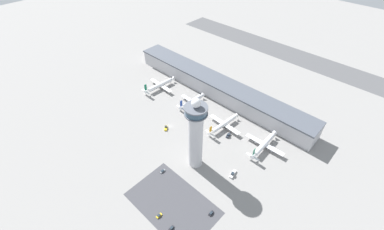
# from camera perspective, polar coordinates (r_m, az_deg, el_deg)

# --- Properties ---
(ground_plane) EXTENTS (1000.00, 1000.00, 0.00)m
(ground_plane) POSITION_cam_1_polar(r_m,az_deg,el_deg) (246.08, -4.80, -2.43)
(ground_plane) COLOR gray
(terminal_building) EXTENTS (220.86, 25.00, 18.68)m
(terminal_building) POSITION_cam_1_polar(r_m,az_deg,el_deg) (280.31, 5.64, 6.17)
(terminal_building) COLOR #B2B2B7
(terminal_building) RESTS_ON ground
(runway_strip) EXTENTS (331.29, 44.00, 0.01)m
(runway_strip) POSITION_cam_1_polar(r_m,az_deg,el_deg) (392.87, 18.99, 13.34)
(runway_strip) COLOR #515154
(runway_strip) RESTS_ON ground
(control_tower) EXTENTS (16.68, 16.68, 66.30)m
(control_tower) POSITION_cam_1_polar(r_m,az_deg,el_deg) (189.89, 0.82, -4.27)
(control_tower) COLOR #BCBCC1
(control_tower) RESTS_ON ground
(parking_lot_surface) EXTENTS (64.00, 40.00, 0.01)m
(parking_lot_surface) POSITION_cam_1_polar(r_m,az_deg,el_deg) (194.95, -4.32, -19.01)
(parking_lot_surface) COLOR #424247
(parking_lot_surface) RESTS_ON ground
(airplane_gate_alpha) EXTENTS (35.24, 41.06, 14.09)m
(airplane_gate_alpha) POSITION_cam_1_polar(r_m,az_deg,el_deg) (293.31, -7.10, 6.63)
(airplane_gate_alpha) COLOR white
(airplane_gate_alpha) RESTS_ON ground
(airplane_gate_bravo) EXTENTS (32.15, 33.57, 13.41)m
(airplane_gate_bravo) POSITION_cam_1_polar(r_m,az_deg,el_deg) (267.48, 0.04, 3.03)
(airplane_gate_bravo) COLOR silver
(airplane_gate_bravo) RESTS_ON ground
(airplane_gate_charlie) EXTENTS (35.70, 38.65, 12.78)m
(airplane_gate_charlie) POSITION_cam_1_polar(r_m,az_deg,el_deg) (242.31, 7.08, -2.03)
(airplane_gate_charlie) COLOR white
(airplane_gate_charlie) RESTS_ON ground
(airplane_gate_delta) EXTENTS (36.53, 38.70, 13.75)m
(airplane_gate_delta) POSITION_cam_1_polar(r_m,az_deg,el_deg) (230.58, 15.72, -6.32)
(airplane_gate_delta) COLOR white
(airplane_gate_delta) RESTS_ON ground
(service_truck_catering) EXTENTS (5.99, 6.25, 2.67)m
(service_truck_catering) POSITION_cam_1_polar(r_m,az_deg,el_deg) (243.16, -5.84, -2.86)
(service_truck_catering) COLOR black
(service_truck_catering) RESTS_ON ground
(service_truck_fuel) EXTENTS (4.18, 8.79, 3.05)m
(service_truck_fuel) POSITION_cam_1_polar(r_m,az_deg,el_deg) (209.59, 9.07, -12.81)
(service_truck_fuel) COLOR black
(service_truck_fuel) RESTS_ON ground
(service_truck_baggage) EXTENTS (3.59, 8.39, 3.04)m
(service_truck_baggage) POSITION_cam_1_polar(r_m,az_deg,el_deg) (251.10, 1.70, -0.88)
(service_truck_baggage) COLOR black
(service_truck_baggage) RESTS_ON ground
(service_truck_water) EXTENTS (3.26, 6.41, 3.07)m
(service_truck_water) POSITION_cam_1_polar(r_m,az_deg,el_deg) (236.98, 8.05, -4.51)
(service_truck_water) COLOR black
(service_truck_water) RESTS_ON ground
(car_white_wagon) EXTENTS (1.95, 4.82, 1.43)m
(car_white_wagon) POSITION_cam_1_polar(r_m,az_deg,el_deg) (210.65, -6.55, -12.29)
(car_white_wagon) COLOR black
(car_white_wagon) RESTS_ON ground
(car_green_van) EXTENTS (1.90, 4.13, 1.37)m
(car_green_van) POSITION_cam_1_polar(r_m,az_deg,el_deg) (186.06, -4.57, -23.78)
(car_green_van) COLOR black
(car_green_van) RESTS_ON ground
(car_yellow_taxi) EXTENTS (1.94, 4.38, 1.54)m
(car_yellow_taxi) POSITION_cam_1_polar(r_m,az_deg,el_deg) (190.63, 4.27, -20.95)
(car_yellow_taxi) COLOR black
(car_yellow_taxi) RESTS_ON ground
(car_navy_sedan) EXTENTS (1.93, 4.36, 1.56)m
(car_navy_sedan) POSITION_cam_1_polar(r_m,az_deg,el_deg) (190.71, -7.36, -21.30)
(car_navy_sedan) COLOR black
(car_navy_sedan) RESTS_ON ground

